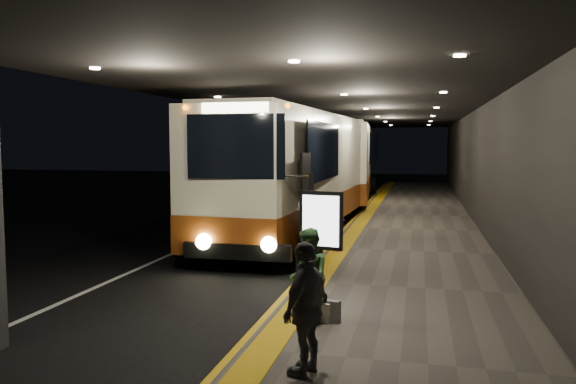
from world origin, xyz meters
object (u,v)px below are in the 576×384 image
at_px(passenger_boarding, 338,223).
at_px(passenger_waiting_green, 308,276).
at_px(stanchion_post, 317,254).
at_px(coach_second, 345,165).
at_px(bag_polka, 331,311).
at_px(coach_main, 295,178).
at_px(bag_plain, 324,312).
at_px(info_sign, 321,222).
at_px(passenger_waiting_grey, 306,308).

bearing_deg(passenger_boarding, passenger_waiting_green, 169.30).
bearing_deg(passenger_waiting_green, stanchion_post, 166.89).
relative_size(coach_second, bag_polka, 35.58).
height_order(coach_main, bag_plain, coach_main).
distance_m(coach_second, info_sign, 19.30).
xyz_separation_m(coach_second, info_sign, (2.02, -19.19, -0.46)).
xyz_separation_m(info_sign, stanchion_post, (-0.20, 0.67, -0.80)).
xyz_separation_m(coach_second, passenger_waiting_grey, (2.61, -23.64, -0.94)).
relative_size(coach_main, passenger_waiting_grey, 7.63).
bearing_deg(bag_polka, passenger_waiting_grey, -89.70).
bearing_deg(coach_second, coach_main, -94.57).
distance_m(passenger_boarding, bag_plain, 6.30).
bearing_deg(coach_main, passenger_waiting_green, -73.18).
relative_size(coach_second, passenger_waiting_grey, 7.60).
distance_m(coach_main, info_sign, 7.68).
relative_size(coach_second, passenger_boarding, 8.48).
bearing_deg(coach_main, info_sign, -70.48).
distance_m(coach_main, stanchion_post, 7.08).
bearing_deg(coach_main, bag_polka, -71.03).
relative_size(passenger_waiting_green, passenger_waiting_grey, 0.92).
relative_size(bag_polka, info_sign, 0.19).
distance_m(bag_polka, stanchion_post, 3.10).
xyz_separation_m(bag_plain, stanchion_post, (-0.66, 3.00, 0.37)).
relative_size(passenger_waiting_green, bag_plain, 4.93).
relative_size(passenger_waiting_green, info_sign, 0.80).
relative_size(coach_main, passenger_boarding, 8.52).
distance_m(coach_main, bag_plain, 10.17).
height_order(passenger_waiting_grey, bag_polka, passenger_waiting_grey).
height_order(passenger_waiting_green, bag_plain, passenger_waiting_green).
xyz_separation_m(passenger_boarding, info_sign, (0.20, -3.90, 0.56)).
relative_size(passenger_waiting_grey, bag_polka, 4.68).
distance_m(passenger_waiting_green, passenger_waiting_grey, 2.05).
bearing_deg(stanchion_post, bag_plain, -77.53).
xyz_separation_m(coach_second, bag_polka, (2.60, -21.50, -1.61)).
bearing_deg(stanchion_post, coach_main, 106.33).
relative_size(passenger_boarding, info_sign, 0.78).
distance_m(passenger_waiting_green, bag_polka, 0.71).
relative_size(passenger_waiting_grey, stanchion_post, 1.61).
distance_m(coach_second, passenger_waiting_grey, 23.80).
bearing_deg(coach_second, passenger_waiting_green, -87.97).
relative_size(passenger_waiting_green, stanchion_post, 1.47).
bearing_deg(info_sign, stanchion_post, 117.69).
distance_m(passenger_waiting_green, bag_plain, 0.68).
relative_size(coach_second, info_sign, 6.61).
height_order(coach_second, passenger_waiting_grey, coach_second).
bearing_deg(passenger_waiting_green, bag_polka, 87.23).
height_order(coach_second, passenger_boarding, coach_second).
xyz_separation_m(passenger_waiting_green, bag_plain, (0.24, 0.10, -0.62)).
distance_m(passenger_waiting_grey, bag_plain, 2.23).
distance_m(coach_second, bag_plain, 21.73).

